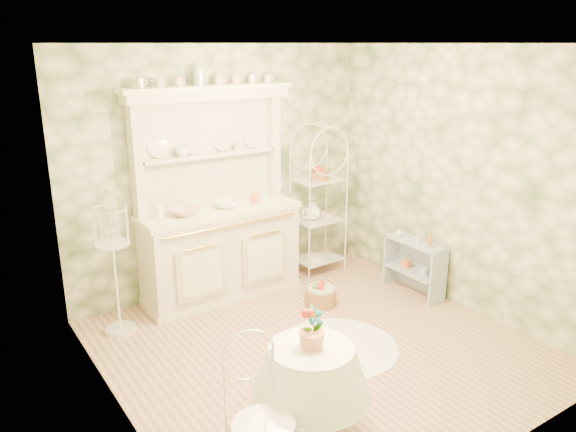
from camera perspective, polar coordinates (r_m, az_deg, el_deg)
floor at (r=5.35m, az=3.08°, el=-13.20°), size 3.60×3.60×0.00m
ceiling at (r=4.62m, az=3.63°, el=17.12°), size 3.60×3.60×0.00m
wall_left at (r=4.03m, az=-17.53°, el=-3.25°), size 3.60×3.60×0.00m
wall_right at (r=6.04m, az=17.09°, el=3.47°), size 3.60×3.60×0.00m
wall_back at (r=6.29m, az=-6.66°, el=4.64°), size 3.60×3.60×0.00m
wall_front at (r=3.63m, az=20.85°, el=-5.88°), size 3.60×3.60×0.00m
kitchen_dresser at (r=6.01m, az=-7.04°, el=2.02°), size 1.87×0.61×2.29m
bakers_rack at (r=6.72m, az=3.11°, el=2.06°), size 0.61×0.45×1.91m
side_shelf at (r=6.46m, az=12.66°, el=-5.30°), size 0.25×0.66×0.56m
round_table at (r=4.13m, az=2.34°, el=-17.59°), size 0.72×0.72×0.69m
cafe_chair at (r=3.68m, az=-2.53°, el=-20.14°), size 0.51×0.51×0.95m
birdcage_stand at (r=5.56m, az=-17.21°, el=-4.87°), size 0.34×0.34×1.37m
floor_basket at (r=6.09m, az=3.34°, el=-7.92°), size 0.46×0.46×0.25m
lace_rug at (r=5.36m, az=5.10°, el=-13.11°), size 1.31×1.31×0.01m
bowl_floral at (r=5.86m, az=-10.48°, el=0.18°), size 0.41×0.41×0.08m
bowl_white at (r=6.06m, az=-6.32°, el=0.92°), size 0.31×0.31×0.08m
cup_left at (r=5.91m, az=-10.71°, el=6.23°), size 0.14×0.14×0.11m
cup_right at (r=6.19m, az=-5.22°, el=6.94°), size 0.10×0.10×0.09m
potted_geranium at (r=3.89m, az=2.63°, el=-11.32°), size 0.16×0.12×0.29m
bottle_amber at (r=6.19m, az=14.19°, el=-2.42°), size 0.06×0.06×0.15m
bottle_blue at (r=6.29m, az=13.17°, el=-2.29°), size 0.05×0.05×0.10m
bottle_glass at (r=6.44m, az=11.19°, el=-1.76°), size 0.09×0.09×0.10m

